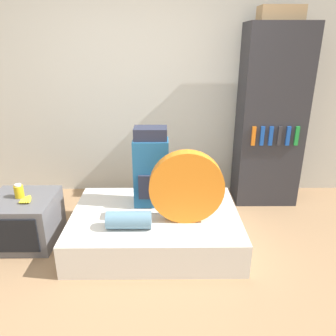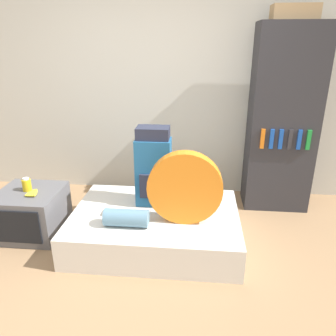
{
  "view_description": "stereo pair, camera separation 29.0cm",
  "coord_description": "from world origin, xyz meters",
  "px_view_note": "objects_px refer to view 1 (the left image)",
  "views": [
    {
      "loc": [
        0.21,
        -1.97,
        1.81
      ],
      "look_at": [
        0.23,
        0.74,
        0.76
      ],
      "focal_mm": 35.0,
      "sensor_mm": 36.0,
      "label": 1
    },
    {
      "loc": [
        0.5,
        -1.96,
        1.81
      ],
      "look_at": [
        0.23,
        0.74,
        0.76
      ],
      "focal_mm": 35.0,
      "sensor_mm": 36.0,
      "label": 2
    }
  ],
  "objects_px": {
    "bookshelf": "(270,118)",
    "cardboard_box": "(281,13)",
    "tent_bag": "(187,187)",
    "backpack": "(151,168)",
    "television": "(24,220)",
    "sleeping_roll": "(129,220)",
    "canister": "(19,191)"
  },
  "relations": [
    {
      "from": "backpack",
      "to": "sleeping_roll",
      "type": "height_order",
      "value": "backpack"
    },
    {
      "from": "backpack",
      "to": "television",
      "type": "distance_m",
      "value": 1.3
    },
    {
      "from": "bookshelf",
      "to": "cardboard_box",
      "type": "xyz_separation_m",
      "value": [
        -0.01,
        0.03,
        1.07
      ]
    },
    {
      "from": "tent_bag",
      "to": "sleeping_roll",
      "type": "relative_size",
      "value": 1.7
    },
    {
      "from": "backpack",
      "to": "cardboard_box",
      "type": "bearing_deg",
      "value": 29.36
    },
    {
      "from": "sleeping_roll",
      "to": "canister",
      "type": "relative_size",
      "value": 2.9
    },
    {
      "from": "television",
      "to": "canister",
      "type": "height_order",
      "value": "canister"
    },
    {
      "from": "canister",
      "to": "bookshelf",
      "type": "bearing_deg",
      "value": 18.45
    },
    {
      "from": "television",
      "to": "bookshelf",
      "type": "distance_m",
      "value": 2.79
    },
    {
      "from": "television",
      "to": "cardboard_box",
      "type": "bearing_deg",
      "value": 19.78
    },
    {
      "from": "cardboard_box",
      "to": "backpack",
      "type": "bearing_deg",
      "value": -150.64
    },
    {
      "from": "tent_bag",
      "to": "bookshelf",
      "type": "xyz_separation_m",
      "value": [
        1.0,
        1.04,
        0.37
      ]
    },
    {
      "from": "bookshelf",
      "to": "canister",
      "type": "bearing_deg",
      "value": -161.55
    },
    {
      "from": "tent_bag",
      "to": "television",
      "type": "bearing_deg",
      "value": 174.03
    },
    {
      "from": "tent_bag",
      "to": "canister",
      "type": "xyz_separation_m",
      "value": [
        -1.54,
        0.19,
        -0.12
      ]
    },
    {
      "from": "television",
      "to": "bookshelf",
      "type": "height_order",
      "value": "bookshelf"
    },
    {
      "from": "sleeping_roll",
      "to": "canister",
      "type": "distance_m",
      "value": 1.1
    },
    {
      "from": "tent_bag",
      "to": "cardboard_box",
      "type": "distance_m",
      "value": 2.05
    },
    {
      "from": "tent_bag",
      "to": "bookshelf",
      "type": "relative_size",
      "value": 0.33
    },
    {
      "from": "canister",
      "to": "bookshelf",
      "type": "height_order",
      "value": "bookshelf"
    },
    {
      "from": "backpack",
      "to": "canister",
      "type": "relative_size",
      "value": 5.83
    },
    {
      "from": "backpack",
      "to": "canister",
      "type": "height_order",
      "value": "backpack"
    },
    {
      "from": "backpack",
      "to": "television",
      "type": "relative_size",
      "value": 1.27
    },
    {
      "from": "backpack",
      "to": "tent_bag",
      "type": "distance_m",
      "value": 0.46
    },
    {
      "from": "cardboard_box",
      "to": "canister",
      "type": "bearing_deg",
      "value": -160.96
    },
    {
      "from": "sleeping_roll",
      "to": "cardboard_box",
      "type": "height_order",
      "value": "cardboard_box"
    },
    {
      "from": "bookshelf",
      "to": "cardboard_box",
      "type": "distance_m",
      "value": 1.07
    },
    {
      "from": "bookshelf",
      "to": "backpack",
      "type": "bearing_deg",
      "value": -151.69
    },
    {
      "from": "television",
      "to": "cardboard_box",
      "type": "xyz_separation_m",
      "value": [
        2.52,
        0.91,
        1.85
      ]
    },
    {
      "from": "canister",
      "to": "cardboard_box",
      "type": "height_order",
      "value": "cardboard_box"
    },
    {
      "from": "backpack",
      "to": "sleeping_roll",
      "type": "distance_m",
      "value": 0.57
    },
    {
      "from": "tent_bag",
      "to": "canister",
      "type": "relative_size",
      "value": 4.93
    }
  ]
}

